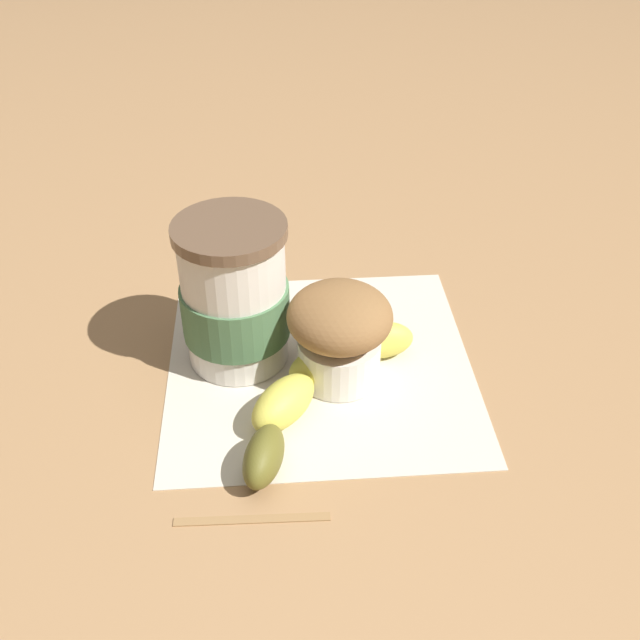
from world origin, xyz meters
TOP-DOWN VIEW (x-y plane):
  - ground_plane at (0.00, 0.00)m, footprint 3.00×3.00m
  - paper_napkin at (0.00, 0.00)m, footprint 0.30×0.30m
  - coffee_cup at (-0.07, 0.03)m, footprint 0.09×0.09m
  - muffin at (0.01, -0.02)m, footprint 0.09×0.09m
  - banana at (-0.01, -0.05)m, footprint 0.17×0.16m
  - wooden_stirrer at (-0.08, -0.15)m, footprint 0.11×0.02m

SIDE VIEW (x-z plane):
  - ground_plane at x=0.00m, z-range 0.00..0.00m
  - paper_napkin at x=0.00m, z-range 0.00..0.00m
  - wooden_stirrer at x=-0.08m, z-range 0.00..0.00m
  - banana at x=-0.01m, z-range 0.00..0.04m
  - muffin at x=0.01m, z-range 0.01..0.09m
  - coffee_cup at x=-0.07m, z-range 0.00..0.13m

